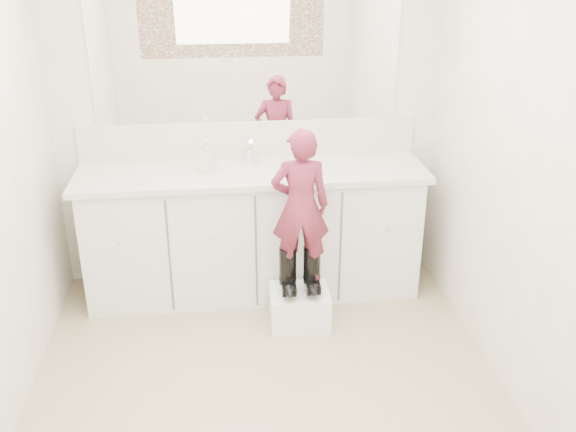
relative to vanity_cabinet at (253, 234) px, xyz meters
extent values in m
plane|color=#8B7B5B|center=(0.00, -1.23, -0.42)|extent=(3.00, 3.00, 0.00)
plane|color=beige|center=(0.00, 0.27, 0.77)|extent=(2.60, 0.00, 2.60)
plane|color=beige|center=(0.00, -2.73, 0.77)|extent=(2.60, 0.00, 2.60)
plane|color=beige|center=(1.30, -1.23, 0.78)|extent=(0.00, 3.00, 3.00)
cube|color=silver|center=(0.00, 0.00, 0.00)|extent=(2.20, 0.55, 0.85)
cube|color=beige|center=(0.00, -0.01, 0.45)|extent=(2.28, 0.58, 0.04)
cube|color=beige|center=(0.00, 0.26, 0.59)|extent=(2.28, 0.03, 0.25)
cube|color=white|center=(0.00, 0.26, 1.22)|extent=(2.00, 0.02, 1.00)
cube|color=#472819|center=(0.00, -2.71, 1.22)|extent=(2.00, 0.01, 1.20)
cylinder|color=silver|center=(0.00, 0.15, 0.52)|extent=(0.08, 0.08, 0.10)
imported|color=beige|center=(0.21, -0.06, 0.51)|extent=(0.13, 0.13, 0.09)
imported|color=beige|center=(-0.29, 0.00, 0.57)|extent=(0.11, 0.11, 0.21)
cube|color=white|center=(0.26, -0.48, -0.31)|extent=(0.38, 0.32, 0.24)
imported|color=#B53759|center=(0.26, -0.48, 0.39)|extent=(0.36, 0.24, 0.96)
cylinder|color=#D15195|center=(0.33, -0.48, 0.46)|extent=(0.14, 0.02, 0.06)
camera|label=1|loc=(-0.21, -3.95, 1.88)|focal=40.00mm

